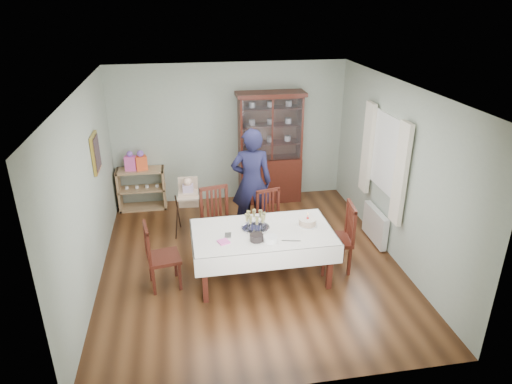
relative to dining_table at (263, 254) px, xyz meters
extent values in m
plane|color=#593319|center=(-0.12, 0.43, -0.38)|extent=(5.00, 5.00, 0.00)
plane|color=#9EAA99|center=(-0.12, 2.93, 0.97)|extent=(4.50, 0.00, 4.50)
plane|color=#9EAA99|center=(-2.37, 0.43, 0.97)|extent=(0.00, 5.00, 5.00)
plane|color=#9EAA99|center=(2.13, 0.43, 0.97)|extent=(0.00, 5.00, 5.00)
plane|color=white|center=(-0.12, 0.43, 2.32)|extent=(5.00, 5.00, 0.00)
cube|color=#441711|center=(0.00, 0.00, 0.34)|extent=(1.91, 1.07, 0.06)
cube|color=white|center=(0.00, 0.00, 0.37)|extent=(2.01, 1.18, 0.01)
cube|color=#441711|center=(0.63, 2.69, 0.07)|extent=(1.20, 0.45, 0.90)
cube|color=white|center=(0.63, 2.50, 1.12)|extent=(1.12, 0.01, 1.16)
cube|color=#441711|center=(0.63, 2.69, 1.76)|extent=(1.30, 0.48, 0.07)
cube|color=tan|center=(-1.87, 2.71, -0.36)|extent=(0.90, 0.38, 0.04)
cube|color=tan|center=(-1.87, 2.71, 0.02)|extent=(0.90, 0.38, 0.03)
cube|color=tan|center=(-1.87, 2.71, 0.40)|extent=(0.90, 0.38, 0.04)
cube|color=tan|center=(-2.29, 2.71, 0.02)|extent=(0.04, 0.38, 0.80)
cube|color=tan|center=(-1.45, 2.71, 0.02)|extent=(0.04, 0.38, 0.80)
cube|color=gold|center=(-2.34, 1.23, 1.27)|extent=(0.04, 0.48, 0.58)
cube|color=white|center=(2.10, 0.73, 1.17)|extent=(0.04, 1.02, 1.22)
cube|color=silver|center=(2.04, 0.11, 1.07)|extent=(0.07, 0.30, 1.55)
cube|color=silver|center=(2.04, 1.35, 1.07)|extent=(0.07, 0.30, 1.55)
cube|color=white|center=(2.04, 0.73, -0.08)|extent=(0.10, 0.80, 0.55)
cube|color=#441711|center=(-0.56, 0.79, 0.11)|extent=(0.57, 0.57, 0.05)
cube|color=#441711|center=(-0.61, 1.00, 0.40)|extent=(0.46, 0.14, 0.57)
cube|color=#441711|center=(0.32, 0.81, 0.06)|extent=(0.52, 0.52, 0.05)
cube|color=#441711|center=(0.27, 1.00, 0.32)|extent=(0.41, 0.14, 0.51)
cube|color=#441711|center=(-1.41, 0.03, 0.07)|extent=(0.51, 0.51, 0.05)
cube|color=#441711|center=(-1.60, -0.01, 0.34)|extent=(0.11, 0.42, 0.52)
cube|color=#441711|center=(1.10, 0.05, 0.10)|extent=(0.52, 0.52, 0.05)
cube|color=#441711|center=(1.31, 0.03, 0.39)|extent=(0.09, 0.45, 0.56)
imported|color=black|center=(0.06, 1.39, 0.55)|extent=(0.73, 0.52, 1.88)
cube|color=tan|center=(-1.00, 1.59, 0.26)|extent=(0.35, 0.31, 0.23)
cube|color=tan|center=(-1.00, 1.59, 0.45)|extent=(0.33, 0.08, 0.27)
cube|color=tan|center=(-1.00, 1.59, 0.34)|extent=(0.36, 0.18, 0.03)
cube|color=#BAA4C7|center=(-1.00, 1.59, 0.41)|extent=(0.18, 0.15, 0.18)
sphere|color=beige|center=(-1.00, 1.59, 0.55)|extent=(0.15, 0.15, 0.15)
cylinder|color=silver|center=(-0.09, 0.10, 0.38)|extent=(0.40, 0.40, 0.01)
torus|color=silver|center=(-0.09, 0.10, 0.39)|extent=(0.41, 0.41, 0.02)
cylinder|color=white|center=(0.67, 0.07, 0.38)|extent=(0.29, 0.29, 0.02)
cylinder|color=brown|center=(0.67, 0.07, 0.44)|extent=(0.25, 0.25, 0.09)
cylinder|color=silver|center=(0.67, 0.07, 0.48)|extent=(0.25, 0.25, 0.01)
cylinder|color=#F24C4C|center=(0.67, 0.07, 0.53)|extent=(0.01, 0.01, 0.07)
sphere|color=yellow|center=(0.67, 0.07, 0.57)|extent=(0.02, 0.02, 0.02)
cylinder|color=black|center=(-0.13, -0.24, 0.42)|extent=(0.25, 0.25, 0.09)
cylinder|color=white|center=(0.05, -0.31, 0.42)|extent=(0.23, 0.23, 0.08)
cube|color=#F259B4|center=(-0.58, -0.22, 0.39)|extent=(0.18, 0.18, 0.02)
cube|color=silver|center=(0.33, -0.34, 0.38)|extent=(0.26, 0.08, 0.01)
cube|color=#F259B4|center=(-2.01, 2.69, 0.55)|extent=(0.22, 0.15, 0.28)
sphere|color=#E533B2|center=(-2.01, 2.69, 0.74)|extent=(0.11, 0.11, 0.11)
cube|color=#FB5927|center=(-1.82, 2.69, 0.55)|extent=(0.23, 0.19, 0.27)
sphere|color=#E533B2|center=(-1.82, 2.69, 0.73)|extent=(0.12, 0.12, 0.12)
camera|label=1|loc=(-1.04, -5.59, 3.48)|focal=32.00mm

